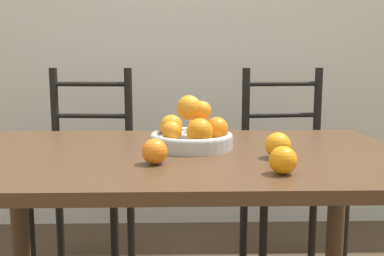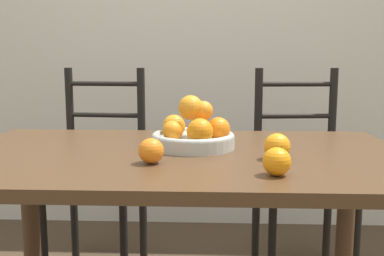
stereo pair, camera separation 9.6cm
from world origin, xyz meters
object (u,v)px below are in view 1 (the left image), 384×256
Objects in this scene: orange_loose_0 at (155,151)px; chair_right at (289,181)px; orange_loose_2 at (278,145)px; chair_left at (86,182)px; orange_loose_1 at (283,160)px; fruit_bowl at (192,133)px.

chair_right is at bearing 56.22° from orange_loose_0.
orange_loose_2 is 0.94m from chair_right.
orange_loose_0 is 1.04m from chair_left.
orange_loose_2 is 0.08× the size of chair_left.
orange_loose_2 reaches higher than orange_loose_0.
orange_loose_1 is 0.94× the size of orange_loose_2.
orange_loose_1 is 0.07× the size of chair_right.
fruit_bowl is 0.25m from orange_loose_0.
chair_left is (-0.39, 0.91, -0.34)m from orange_loose_0.
orange_loose_0 is at bearing -129.45° from chair_right.
orange_loose_0 and orange_loose_1 have the same top height.
chair_left reaches higher than fruit_bowl.
chair_right is (0.50, 0.68, -0.35)m from fruit_bowl.
chair_left is at bearing 113.27° from orange_loose_0.
orange_loose_0 is 0.35m from orange_loose_1.
fruit_bowl is at bearing -131.76° from chair_right.
fruit_bowl reaches higher than orange_loose_2.
chair_right is at bearing 75.11° from orange_loose_1.
chair_right reaches higher than orange_loose_1.
fruit_bowl reaches higher than orange_loose_0.
chair_left is at bearing 125.23° from orange_loose_1.
chair_left reaches higher than orange_loose_0.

